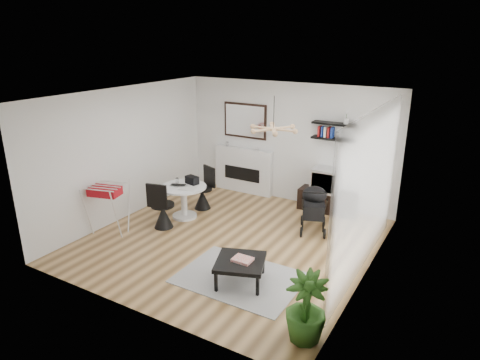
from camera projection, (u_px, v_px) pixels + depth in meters
The scene contains 25 objects.
floor at pixel (230, 240), 8.03m from camera, with size 5.00×5.00×0.00m, color brown.
ceiling at pixel (229, 95), 7.15m from camera, with size 5.00×5.00×0.00m, color white.
wall_back at pixel (288, 143), 9.63m from camera, with size 5.00×5.00×0.00m, color white.
wall_left at pixel (126, 153), 8.79m from camera, with size 5.00×5.00×0.00m, color white.
wall_right at pixel (371, 198), 6.39m from camera, with size 5.00×5.00×0.00m, color white.
sheer_curtain at pixel (368, 193), 6.61m from camera, with size 0.04×3.60×2.60m, color white.
fireplace at pixel (244, 165), 10.31m from camera, with size 1.50×0.17×2.16m.
shelf_lower at pixel (333, 139), 8.93m from camera, with size 0.90×0.25×0.04m, color black.
shelf_upper at pixel (334, 124), 8.82m from camera, with size 0.90×0.25×0.04m, color black.
pendant_lamp at pixel (273, 129), 7.24m from camera, with size 0.90×0.90×0.10m, color tan, non-canonical shape.
tv_console at pixel (327, 201), 9.29m from camera, with size 1.23×0.43×0.46m, color black.
crt_tv at pixel (327, 180), 9.15m from camera, with size 0.58×0.51×0.51m.
dining_table at pixel (184, 197), 8.91m from camera, with size 0.95×0.95×0.69m.
laptop at pixel (177, 186), 8.81m from camera, with size 0.31×0.20×0.02m, color black.
black_bag at pixel (192, 180), 8.95m from camera, with size 0.27×0.16×0.16m, color black.
newspaper at pixel (188, 188), 8.69m from camera, with size 0.32×0.26×0.01m, color silver.
drinking_glass at pixel (177, 180), 9.01m from camera, with size 0.06×0.06×0.10m, color white.
chair_far at pixel (203, 196), 9.44m from camera, with size 0.49×0.50×0.93m.
chair_near at pixel (163, 213), 8.47m from camera, with size 0.49×0.51×0.98m.
drying_rack at pixel (108, 208), 8.17m from camera, with size 0.80×0.77×0.99m.
stroller at pixel (314, 210), 8.33m from camera, with size 0.73×0.89×0.97m.
rug at pixel (240, 278), 6.78m from camera, with size 1.90×1.37×0.01m, color gray.
coffee_table at pixel (240, 263), 6.56m from camera, with size 0.94×0.94×0.38m.
magazines at pixel (243, 260), 6.52m from camera, with size 0.29×0.23×0.04m, color #E04638.
potted_plant at pixel (306, 308), 5.28m from camera, with size 0.52×0.52×0.93m, color #2A5B1A.
Camera 1 is at (3.82, -6.14, 3.67)m, focal length 32.00 mm.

